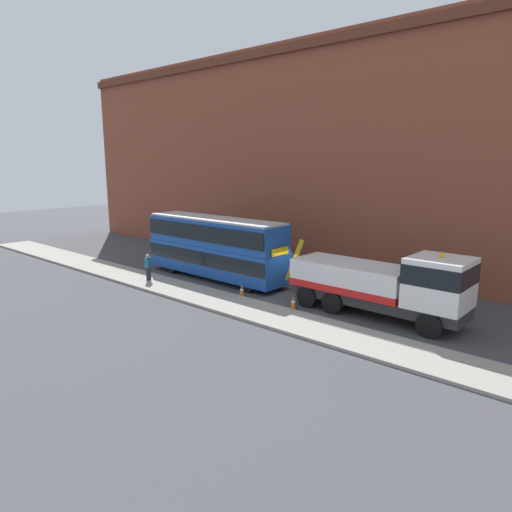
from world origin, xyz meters
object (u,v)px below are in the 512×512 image
(recovery_tow_truck, at_px, (383,283))
(traffic_cone_near_bus, at_px, (242,291))
(traffic_cone_midway, at_px, (293,303))
(double_decker_bus, at_px, (215,245))
(pedestrian_onlooker, at_px, (148,267))

(recovery_tow_truck, distance_m, traffic_cone_near_bus, 8.10)
(recovery_tow_truck, distance_m, traffic_cone_midway, 4.74)
(recovery_tow_truck, height_order, traffic_cone_midway, recovery_tow_truck)
(traffic_cone_midway, bearing_deg, recovery_tow_truck, 24.41)
(traffic_cone_near_bus, bearing_deg, double_decker_bus, 154.98)
(recovery_tow_truck, distance_m, double_decker_bus, 11.99)
(recovery_tow_truck, bearing_deg, double_decker_bus, -179.46)
(double_decker_bus, xyz_separation_m, traffic_cone_midway, (7.86, -1.88, -1.89))
(traffic_cone_midway, bearing_deg, pedestrian_onlooker, -170.45)
(recovery_tow_truck, height_order, pedestrian_onlooker, recovery_tow_truck)
(double_decker_bus, xyz_separation_m, traffic_cone_near_bus, (4.25, -1.99, -1.89))
(recovery_tow_truck, bearing_deg, traffic_cone_near_bus, -165.06)
(traffic_cone_midway, bearing_deg, traffic_cone_near_bus, -178.25)
(recovery_tow_truck, xyz_separation_m, traffic_cone_near_bus, (-7.73, -1.98, -1.42))
(double_decker_bus, xyz_separation_m, pedestrian_onlooker, (-2.45, -3.61, -1.25))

